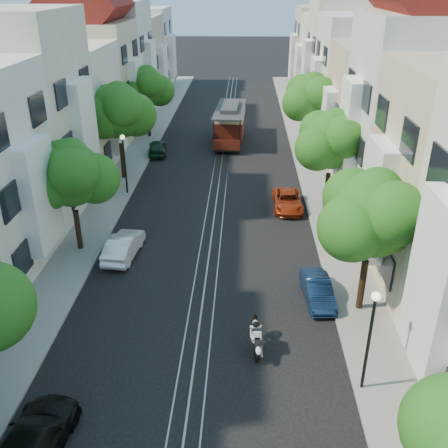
# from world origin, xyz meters

# --- Properties ---
(ground) EXTENTS (200.00, 200.00, 0.00)m
(ground) POSITION_xyz_m (0.00, 28.00, 0.00)
(ground) COLOR black
(ground) RESTS_ON ground
(sidewalk_east) EXTENTS (2.50, 80.00, 0.12)m
(sidewalk_east) POSITION_xyz_m (7.25, 28.00, 0.06)
(sidewalk_east) COLOR gray
(sidewalk_east) RESTS_ON ground
(sidewalk_west) EXTENTS (2.50, 80.00, 0.12)m
(sidewalk_west) POSITION_xyz_m (-7.25, 28.00, 0.06)
(sidewalk_west) COLOR gray
(sidewalk_west) RESTS_ON ground
(rail_left) EXTENTS (0.06, 80.00, 0.02)m
(rail_left) POSITION_xyz_m (-0.55, 28.00, 0.01)
(rail_left) COLOR gray
(rail_left) RESTS_ON ground
(rail_slot) EXTENTS (0.06, 80.00, 0.02)m
(rail_slot) POSITION_xyz_m (0.00, 28.00, 0.01)
(rail_slot) COLOR gray
(rail_slot) RESTS_ON ground
(rail_right) EXTENTS (0.06, 80.00, 0.02)m
(rail_right) POSITION_xyz_m (0.55, 28.00, 0.01)
(rail_right) COLOR gray
(rail_right) RESTS_ON ground
(lane_line) EXTENTS (0.08, 80.00, 0.01)m
(lane_line) POSITION_xyz_m (0.00, 28.00, 0.00)
(lane_line) COLOR tan
(lane_line) RESTS_ON ground
(townhouses_east) EXTENTS (7.75, 72.00, 12.00)m
(townhouses_east) POSITION_xyz_m (11.87, 27.91, 5.18)
(townhouses_east) COLOR beige
(townhouses_east) RESTS_ON ground
(townhouses_west) EXTENTS (7.75, 72.00, 11.76)m
(townhouses_west) POSITION_xyz_m (-11.87, 27.91, 5.08)
(townhouses_west) COLOR silver
(townhouses_west) RESTS_ON ground
(tree_e_b) EXTENTS (4.93, 4.08, 6.68)m
(tree_e_b) POSITION_xyz_m (7.26, 8.98, 4.73)
(tree_e_b) COLOR black
(tree_e_b) RESTS_ON ground
(tree_e_c) EXTENTS (4.84, 3.99, 6.52)m
(tree_e_c) POSITION_xyz_m (7.26, 19.98, 4.60)
(tree_e_c) COLOR black
(tree_e_c) RESTS_ON ground
(tree_e_d) EXTENTS (5.01, 4.16, 6.85)m
(tree_e_d) POSITION_xyz_m (7.26, 30.98, 4.87)
(tree_e_d) COLOR black
(tree_e_d) RESTS_ON ground
(tree_w_b) EXTENTS (4.72, 3.87, 6.27)m
(tree_w_b) POSITION_xyz_m (-7.14, 13.98, 4.40)
(tree_w_b) COLOR black
(tree_w_b) RESTS_ON ground
(tree_w_c) EXTENTS (5.13, 4.28, 7.09)m
(tree_w_c) POSITION_xyz_m (-7.14, 24.98, 5.07)
(tree_w_c) COLOR black
(tree_w_c) RESTS_ON ground
(tree_w_d) EXTENTS (4.84, 3.99, 6.52)m
(tree_w_d) POSITION_xyz_m (-7.14, 35.98, 4.60)
(tree_w_d) COLOR black
(tree_w_d) RESTS_ON ground
(lamp_east) EXTENTS (0.32, 0.32, 4.16)m
(lamp_east) POSITION_xyz_m (6.30, 4.00, 2.85)
(lamp_east) COLOR black
(lamp_east) RESTS_ON ground
(lamp_west) EXTENTS (0.32, 0.32, 4.16)m
(lamp_west) POSITION_xyz_m (-6.30, 22.00, 2.85)
(lamp_west) COLOR black
(lamp_west) RESTS_ON ground
(sportbike_rider) EXTENTS (0.54, 2.04, 1.41)m
(sportbike_rider) POSITION_xyz_m (2.42, 5.99, 0.75)
(sportbike_rider) COLOR black
(sportbike_rider) RESTS_ON ground
(cable_car) EXTENTS (2.91, 8.25, 3.13)m
(cable_car) POSITION_xyz_m (0.50, 34.87, 1.85)
(cable_car) COLOR black
(cable_car) RESTS_ON ground
(parked_car_e_mid) EXTENTS (1.46, 3.43, 1.10)m
(parked_car_e_mid) POSITION_xyz_m (5.37, 9.66, 0.55)
(parked_car_e_mid) COLOR #0B1C38
(parked_car_e_mid) RESTS_ON ground
(parked_car_e_far) EXTENTS (1.82, 3.94, 1.09)m
(parked_car_e_far) POSITION_xyz_m (4.74, 20.05, 0.55)
(parked_car_e_far) COLOR #962A0D
(parked_car_e_far) RESTS_ON ground
(parked_car_w_near) EXTENTS (2.12, 4.61, 1.31)m
(parked_car_w_near) POSITION_xyz_m (-4.62, 0.57, 0.65)
(parked_car_w_near) COLOR black
(parked_car_w_near) RESTS_ON ground
(parked_car_w_mid) EXTENTS (1.69, 3.95, 1.27)m
(parked_car_w_mid) POSITION_xyz_m (-4.61, 13.41, 0.63)
(parked_car_w_mid) COLOR white
(parked_car_w_mid) RESTS_ON ground
(parked_car_w_far) EXTENTS (1.91, 3.83, 1.26)m
(parked_car_w_far) POSITION_xyz_m (-5.60, 30.88, 0.63)
(parked_car_w_far) COLOR black
(parked_car_w_far) RESTS_ON ground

